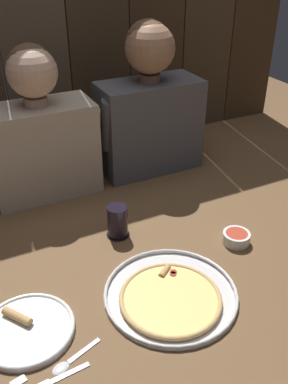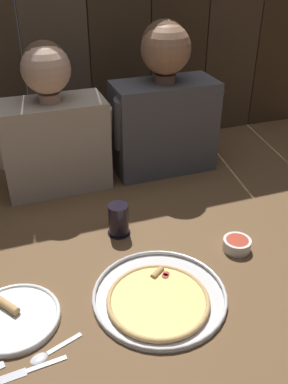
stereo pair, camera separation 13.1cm
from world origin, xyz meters
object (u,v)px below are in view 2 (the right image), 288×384
(pizza_tray, at_px, (159,297))
(dinner_plate, at_px, (14,317))
(drinking_glass, at_px, (119,220))
(dipping_bowl, at_px, (237,244))
(diner_right, at_px, (164,106))
(diner_left, at_px, (53,127))

(pizza_tray, bearing_deg, dinner_plate, 170.96)
(drinking_glass, bearing_deg, dipping_bowl, -32.51)
(diner_right, bearing_deg, drinking_glass, -129.07)
(dinner_plate, distance_m, dipping_bowl, 0.70)
(diner_right, bearing_deg, dipping_bowl, -88.59)
(diner_right, bearing_deg, pizza_tray, -112.58)
(drinking_glass, bearing_deg, diner_left, 108.91)
(pizza_tray, xyz_separation_m, diner_left, (-0.15, 0.72, 0.24))
(diner_left, bearing_deg, drinking_glass, -71.09)
(pizza_tray, xyz_separation_m, dipping_bowl, (0.31, 0.12, 0.01))
(dipping_bowl, bearing_deg, drinking_glass, 147.49)
(drinking_glass, height_order, dipping_bowl, drinking_glass)
(drinking_glass, bearing_deg, diner_right, 50.93)
(pizza_tray, bearing_deg, drinking_glass, 92.67)
(dinner_plate, distance_m, diner_left, 0.74)
(pizza_tray, height_order, diner_left, diner_left)
(dinner_plate, distance_m, drinking_glass, 0.46)
(dipping_bowl, bearing_deg, diner_right, 91.41)
(drinking_glass, bearing_deg, pizza_tray, -87.33)
(dinner_plate, height_order, diner_left, diner_left)
(pizza_tray, height_order, dipping_bowl, dipping_bowl)
(dinner_plate, bearing_deg, pizza_tray, -9.04)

